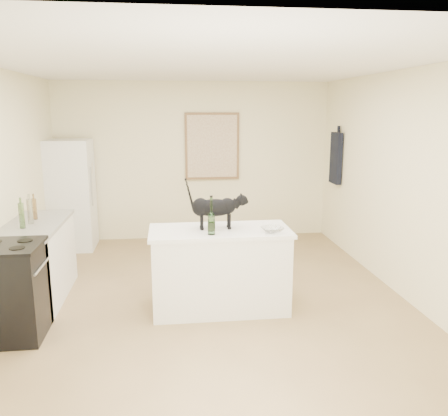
% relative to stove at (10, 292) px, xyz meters
% --- Properties ---
extents(floor, '(5.50, 5.50, 0.00)m').
position_rel_stove_xyz_m(floor, '(1.95, 0.60, -0.45)').
color(floor, '#9D8053').
rests_on(floor, ground).
extents(ceiling, '(5.50, 5.50, 0.00)m').
position_rel_stove_xyz_m(ceiling, '(1.95, 0.60, 2.15)').
color(ceiling, white).
rests_on(ceiling, ground).
extents(wall_back, '(4.50, 0.00, 4.50)m').
position_rel_stove_xyz_m(wall_back, '(1.95, 3.35, 0.85)').
color(wall_back, beige).
rests_on(wall_back, ground).
extents(wall_front, '(4.50, 0.00, 4.50)m').
position_rel_stove_xyz_m(wall_front, '(1.95, -2.15, 0.85)').
color(wall_front, beige).
rests_on(wall_front, ground).
extents(wall_right, '(0.00, 5.50, 5.50)m').
position_rel_stove_xyz_m(wall_right, '(4.20, 0.60, 0.85)').
color(wall_right, beige).
rests_on(wall_right, ground).
extents(island_base, '(1.44, 0.67, 0.86)m').
position_rel_stove_xyz_m(island_base, '(2.05, 0.40, -0.02)').
color(island_base, white).
rests_on(island_base, floor).
extents(island_top, '(1.50, 0.70, 0.04)m').
position_rel_stove_xyz_m(island_top, '(2.05, 0.40, 0.43)').
color(island_top, white).
rests_on(island_top, island_base).
extents(left_cabinets, '(0.60, 1.40, 0.86)m').
position_rel_stove_xyz_m(left_cabinets, '(0.00, 0.90, -0.02)').
color(left_cabinets, white).
rests_on(left_cabinets, floor).
extents(left_countertop, '(0.62, 1.44, 0.04)m').
position_rel_stove_xyz_m(left_countertop, '(0.00, 0.90, 0.43)').
color(left_countertop, gray).
rests_on(left_countertop, left_cabinets).
extents(stove, '(0.60, 0.60, 0.90)m').
position_rel_stove_xyz_m(stove, '(0.00, 0.00, 0.00)').
color(stove, black).
rests_on(stove, floor).
extents(fridge, '(0.68, 0.68, 1.70)m').
position_rel_stove_xyz_m(fridge, '(0.00, 2.95, 0.40)').
color(fridge, white).
rests_on(fridge, floor).
extents(artwork_frame, '(0.90, 0.03, 1.10)m').
position_rel_stove_xyz_m(artwork_frame, '(2.25, 3.32, 1.10)').
color(artwork_frame, brown).
rests_on(artwork_frame, wall_back).
extents(artwork_canvas, '(0.82, 0.00, 1.02)m').
position_rel_stove_xyz_m(artwork_canvas, '(2.25, 3.30, 1.10)').
color(artwork_canvas, beige).
rests_on(artwork_canvas, wall_back).
extents(hanging_garment, '(0.08, 0.34, 0.80)m').
position_rel_stove_xyz_m(hanging_garment, '(4.14, 2.65, 0.95)').
color(hanging_garment, black).
rests_on(hanging_garment, wall_right).
extents(black_cat, '(0.59, 0.18, 0.41)m').
position_rel_stove_xyz_m(black_cat, '(2.00, 0.44, 0.65)').
color(black_cat, black).
rests_on(black_cat, island_top).
extents(wine_bottle, '(0.08, 0.08, 0.35)m').
position_rel_stove_xyz_m(wine_bottle, '(1.94, 0.20, 0.63)').
color(wine_bottle, '#2A6327').
rests_on(wine_bottle, island_top).
extents(glass_bowl, '(0.27, 0.27, 0.05)m').
position_rel_stove_xyz_m(glass_bowl, '(2.58, 0.21, 0.48)').
color(glass_bowl, white).
rests_on(glass_bowl, island_top).
extents(fridge_paper, '(0.01, 0.13, 0.16)m').
position_rel_stove_xyz_m(fridge_paper, '(0.34, 3.01, 0.81)').
color(fridge_paper, white).
rests_on(fridge_paper, fridge).
extents(counter_bottle_cluster, '(0.09, 0.47, 0.28)m').
position_rel_stove_xyz_m(counter_bottle_cluster, '(-0.03, 0.88, 0.58)').
color(counter_bottle_cluster, '#9CA89B').
rests_on(counter_bottle_cluster, left_countertop).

